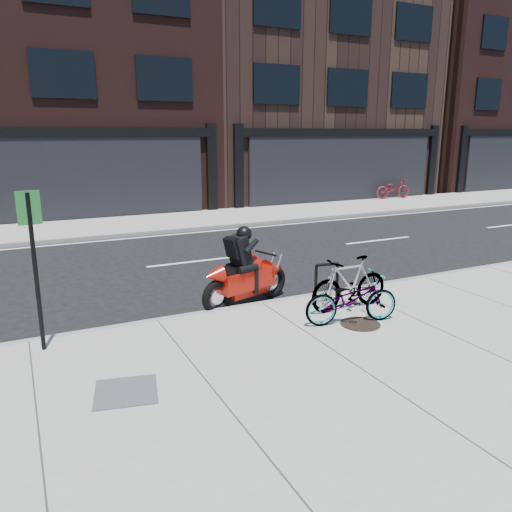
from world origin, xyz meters
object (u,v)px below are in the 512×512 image
bicycle_front (352,299)px  bicycle_rear (349,283)px  bike_rack (327,281)px  utility_grate (126,392)px  bicycle_far (393,188)px  sign_post (34,258)px  manhole_cover (360,324)px  motorcycle (250,272)px

bicycle_front → bicycle_rear: bearing=-21.6°
bike_rack → utility_grate: 4.32m
bicycle_front → bicycle_far: 17.14m
bicycle_rear → utility_grate: size_ratio=2.13×
bicycle_far → bike_rack: bearing=139.4°
bicycle_front → utility_grate: bearing=111.8°
sign_post → manhole_cover: bearing=-22.2°
bike_rack → bicycle_rear: (0.27, -0.33, 0.01)m
manhole_cover → utility_grate: 4.01m
manhole_cover → sign_post: (-4.79, 1.25, 1.38)m
bicycle_rear → motorcycle: size_ratio=0.79×
bike_rack → utility_grate: bearing=-158.2°
manhole_cover → sign_post: sign_post is taller
bicycle_rear → utility_grate: (-4.25, -1.26, -0.47)m
bicycle_front → utility_grate: bicycle_front is taller
bicycle_front → utility_grate: 3.95m
bicycle_rear → utility_grate: 4.46m
motorcycle → bicycle_far: size_ratio=1.10×
motorcycle → manhole_cover: 2.38m
bicycle_front → sign_post: size_ratio=0.69×
motorcycle → sign_post: bearing=175.7°
bicycle_far → sign_post: 20.00m
manhole_cover → utility_grate: bearing=-172.1°
utility_grate → sign_post: 2.41m
sign_post → bicycle_far: bearing=27.2°
bicycle_rear → sign_post: size_ratio=0.69×
utility_grate → manhole_cover: bearing=7.9°
bicycle_front → sign_post: sign_post is taller
bicycle_far → manhole_cover: bearing=141.8°
bicycle_rear → motorcycle: (-1.33, 1.36, 0.02)m
bicycle_rear → sign_post: sign_post is taller
manhole_cover → utility_grate: same height
bicycle_front → bicycle_far: (11.72, 12.51, 0.06)m
motorcycle → sign_post: size_ratio=0.87×
bicycle_front → bicycle_rear: 0.70m
bicycle_rear → sign_post: bearing=-96.6°
bicycle_front → motorcycle: 2.16m
utility_grate → bicycle_rear: bearing=16.6°
bicycle_rear → manhole_cover: 0.90m
manhole_cover → utility_grate: (-3.97, -0.55, 0.00)m
manhole_cover → bike_rack: bearing=89.2°
motorcycle → sign_post: sign_post is taller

